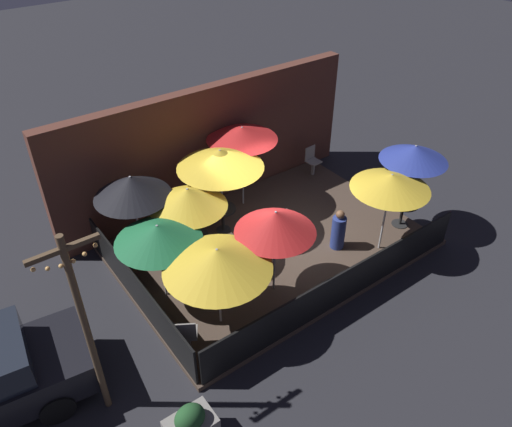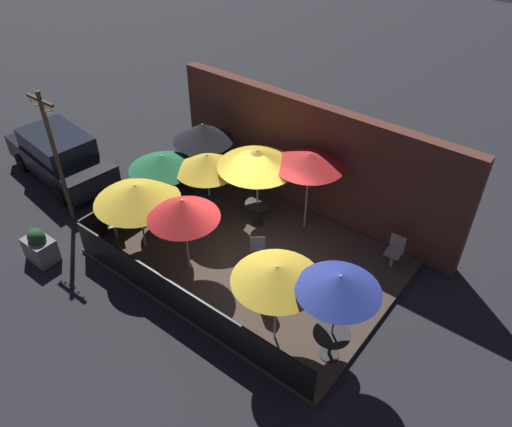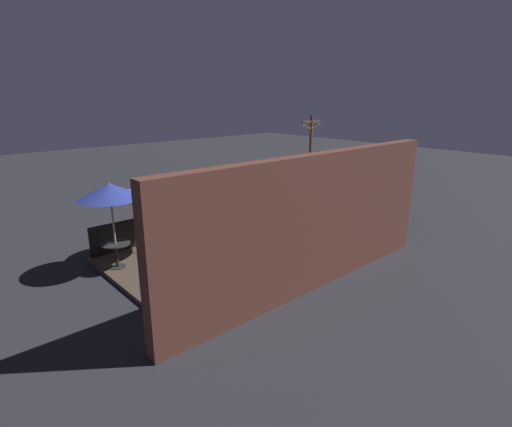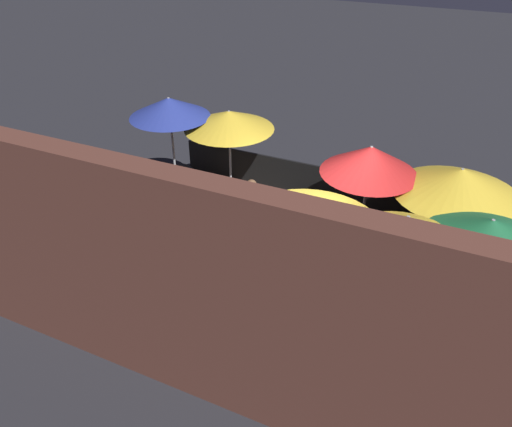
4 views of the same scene
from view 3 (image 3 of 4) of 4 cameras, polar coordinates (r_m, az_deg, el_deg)
The scene contains 24 objects.
ground_plane at distance 12.66m, azimuth -2.17°, elevation -5.95°, with size 60.00×60.00×0.00m, color #26262B.
patio_deck at distance 12.64m, azimuth -2.17°, elevation -5.70°, with size 7.64×5.31×0.12m.
building_wall at distance 10.12m, azimuth 8.20°, elevation -1.40°, with size 9.24×0.36×3.51m.
fence_front at distance 14.45m, azimuth -8.81°, elevation -0.73°, with size 7.44×0.05×0.95m.
fence_side_left at distance 15.00m, azimuth 8.98°, elevation -0.09°, with size 0.05×5.11×0.95m.
patio_umbrella_0 at distance 11.50m, azimuth -20.15°, elevation 3.02°, with size 1.72×1.72×2.45m.
patio_umbrella_1 at distance 11.54m, azimuth 4.29°, elevation 3.97°, with size 2.20×2.20×2.47m.
patio_umbrella_2 at distance 12.92m, azimuth 6.34°, elevation 3.85°, with size 1.84×1.84×2.15m.
patio_umbrella_3 at distance 14.19m, azimuth 7.39°, elevation 4.53°, with size 1.90×1.90×2.01m.
patio_umbrella_4 at distance 13.63m, azimuth -2.73°, elevation 4.79°, with size 1.80×1.80×2.22m.
patio_umbrella_5 at distance 14.76m, azimuth 1.71°, elevation 5.12°, with size 2.25×2.25×2.05m.
patio_umbrella_6 at distance 10.22m, azimuth 2.65°, elevation 2.62°, with size 1.93×1.93×2.45m.
patio_umbrella_7 at distance 13.07m, azimuth 12.09°, elevation 4.67°, with size 1.81×1.81×2.38m.
patio_umbrella_8 at distance 12.34m, azimuth -15.42°, elevation 3.36°, with size 1.92×1.92×2.23m.
dining_table_0 at distance 11.97m, azimuth -19.37°, elevation -4.71°, with size 0.81×0.81×0.73m.
dining_table_1 at distance 12.01m, azimuth 4.12°, elevation -3.78°, with size 0.71×0.71×0.72m.
dining_table_2 at distance 13.27m, azimuth 6.16°, elevation -1.59°, with size 0.84×0.84×0.77m.
patio_chair_0 at distance 12.28m, azimuth -3.24°, elevation -3.62°, with size 0.56×0.56×0.91m.
patio_chair_1 at distance 15.92m, azimuth 3.48°, elevation 1.21°, with size 0.55×0.55×0.94m.
patio_chair_2 at distance 9.20m, azimuth -9.58°, elevation -11.03°, with size 0.42×0.42×0.92m.
patron_0 at distance 12.57m, azimuth -10.02°, elevation -3.32°, with size 0.40×0.40×1.13m.
planter_box at distance 17.77m, azimuth 1.67°, elevation 2.27°, with size 0.84×0.58×1.02m.
light_post at distance 16.96m, azimuth 7.73°, elevation 7.68°, with size 1.10×0.12×4.06m.
parked_car_0 at distance 18.15m, azimuth 14.71°, elevation 3.30°, with size 4.54×2.21×1.62m.
Camera 3 is at (7.42, 9.04, 4.86)m, focal length 28.00 mm.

